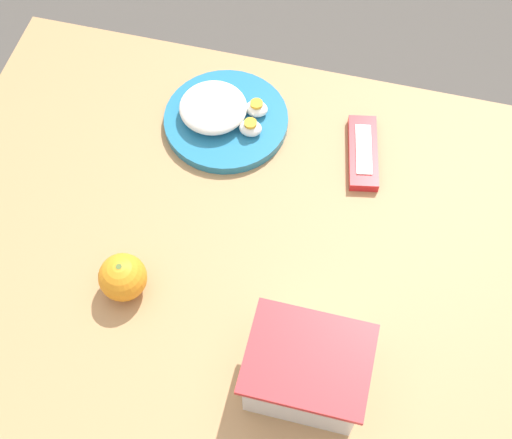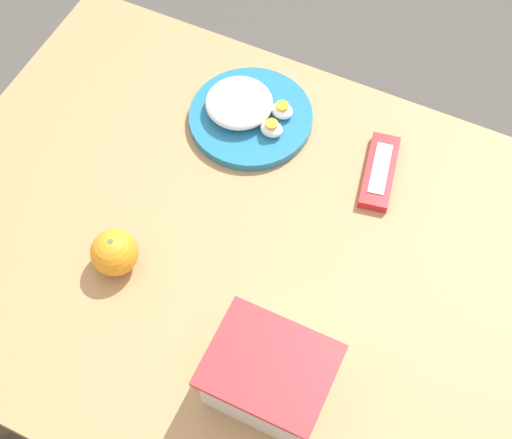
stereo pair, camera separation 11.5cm
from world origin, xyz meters
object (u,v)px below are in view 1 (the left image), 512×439
at_px(food_container, 306,372).
at_px(candy_bar, 363,152).
at_px(rice_plate, 222,115).
at_px(orange_fruit, 123,277).

distance_m(food_container, candy_bar, 0.42).
bearing_deg(rice_plate, candy_bar, 177.50).
relative_size(orange_fruit, rice_plate, 0.34).
bearing_deg(candy_bar, orange_fruit, 46.90).
bearing_deg(orange_fruit, rice_plate, -99.97).
xyz_separation_m(food_container, candy_bar, (-0.01, -0.42, -0.04)).
relative_size(food_container, rice_plate, 0.77).
bearing_deg(rice_plate, food_container, 119.17).
xyz_separation_m(rice_plate, candy_bar, (-0.26, 0.01, -0.01)).
distance_m(food_container, orange_fruit, 0.31).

